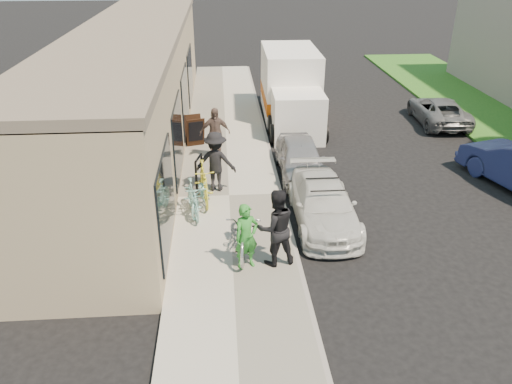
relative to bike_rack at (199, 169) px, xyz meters
name	(u,v)px	position (x,y,z in m)	size (l,w,h in m)	color
ground	(313,253)	(2.88, -3.64, -0.74)	(120.00, 120.00, 0.00)	black
sidewalk	(229,197)	(0.88, -0.64, -0.67)	(3.00, 34.00, 0.15)	#ABA89A
curb	(281,196)	(2.43, -0.64, -0.68)	(0.12, 34.00, 0.13)	gray
storefront	(135,88)	(-2.36, 4.35, 1.38)	(3.60, 20.00, 4.22)	tan
bike_rack	(199,169)	(0.00, 0.00, 0.00)	(0.22, 0.68, 0.98)	black
sandwich_board	(195,131)	(-0.27, 3.54, -0.05)	(0.81, 0.81, 1.07)	black
sedan_white	(323,204)	(3.39, -2.15, -0.17)	(1.63, 3.95, 1.18)	silver
sedan_silver	(300,158)	(3.24, 0.95, -0.14)	(1.43, 3.55, 1.21)	#9C9CA1
moving_truck	(291,91)	(3.69, 6.62, 0.54)	(2.31, 5.91, 2.88)	white
far_car_gray	(438,110)	(9.82, 5.75, -0.20)	(1.80, 3.91, 1.09)	#56585B
tandem_bike	(245,228)	(1.20, -3.54, 0.00)	(0.78, 2.24, 1.18)	#ABACAE
woman_rider	(246,237)	(1.20, -4.28, 0.20)	(0.58, 0.38, 1.59)	#2F8B2E
man_standing	(276,228)	(1.88, -4.17, 0.34)	(0.91, 0.71, 1.88)	black
cruiser_bike_a	(193,198)	(-0.12, -1.71, -0.11)	(0.45, 1.61, 0.97)	#82C1BA
cruiser_bike_b	(200,195)	(0.07, -1.45, -0.14)	(0.60, 1.71, 0.90)	#82C1BA
cruiser_bike_c	(204,183)	(0.17, -0.91, -0.03)	(0.53, 1.87, 1.13)	gold
bystander_a	(216,162)	(0.52, -0.22, 0.32)	(1.18, 0.68, 1.83)	black
bystander_b	(215,133)	(0.49, 2.28, 0.30)	(1.05, 0.44, 1.79)	brown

